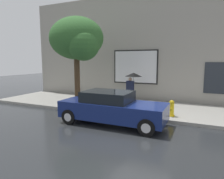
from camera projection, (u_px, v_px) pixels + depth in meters
name	position (u px, v px, depth m)	size (l,w,h in m)	color
ground_plane	(139.00, 127.00, 8.22)	(60.00, 60.00, 0.00)	#282B2D
sidewalk	(155.00, 109.00, 10.92)	(20.00, 4.00, 0.15)	gray
building_facade	(165.00, 48.00, 12.69)	(20.00, 0.67, 7.00)	#9E998E
parked_car	(112.00, 108.00, 8.58)	(4.47, 1.80, 1.40)	navy
fire_hydrant	(172.00, 108.00, 9.27)	(0.30, 0.44, 0.75)	yellow
pedestrian_with_umbrella	(132.00, 79.00, 12.10)	(1.01, 1.01, 1.83)	black
street_tree	(78.00, 40.00, 11.13)	(3.14, 2.67, 4.96)	#4C3823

